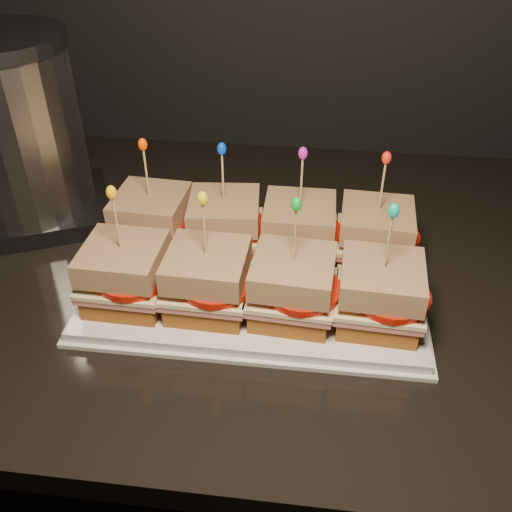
# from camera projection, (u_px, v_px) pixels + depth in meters

# --- Properties ---
(cabinet) EXTENTS (2.59, 0.71, 0.89)m
(cabinet) POSITION_uv_depth(u_px,v_px,m) (298.00, 457.00, 1.10)
(cabinet) COLOR black
(cabinet) RESTS_ON ground
(granite_slab) EXTENTS (2.63, 0.75, 0.03)m
(granite_slab) POSITION_uv_depth(u_px,v_px,m) (312.00, 269.00, 0.83)
(granite_slab) COLOR black
(granite_slab) RESTS_ON cabinet
(platter) EXTENTS (0.43, 0.27, 0.02)m
(platter) POSITION_uv_depth(u_px,v_px,m) (256.00, 284.00, 0.76)
(platter) COLOR silver
(platter) RESTS_ON granite_slab
(platter_rim) EXTENTS (0.44, 0.28, 0.01)m
(platter_rim) POSITION_uv_depth(u_px,v_px,m) (256.00, 287.00, 0.77)
(platter_rim) COLOR silver
(platter_rim) RESTS_ON granite_slab
(sandwich_0_bread_bot) EXTENTS (0.10, 0.10, 0.03)m
(sandwich_0_bread_bot) POSITION_uv_depth(u_px,v_px,m) (154.00, 236.00, 0.81)
(sandwich_0_bread_bot) COLOR brown
(sandwich_0_bread_bot) RESTS_ON platter
(sandwich_0_ham) EXTENTS (0.11, 0.10, 0.01)m
(sandwich_0_ham) POSITION_uv_depth(u_px,v_px,m) (153.00, 227.00, 0.80)
(sandwich_0_ham) COLOR #B65A5A
(sandwich_0_ham) RESTS_ON sandwich_0_bread_bot
(sandwich_0_cheese) EXTENTS (0.11, 0.11, 0.01)m
(sandwich_0_cheese) POSITION_uv_depth(u_px,v_px,m) (153.00, 222.00, 0.80)
(sandwich_0_cheese) COLOR beige
(sandwich_0_cheese) RESTS_ON sandwich_0_ham
(sandwich_0_tomato) EXTENTS (0.09, 0.09, 0.01)m
(sandwich_0_tomato) POSITION_uv_depth(u_px,v_px,m) (159.00, 221.00, 0.79)
(sandwich_0_tomato) COLOR #B71809
(sandwich_0_tomato) RESTS_ON sandwich_0_cheese
(sandwich_0_bread_top) EXTENTS (0.10, 0.10, 0.03)m
(sandwich_0_bread_top) POSITION_uv_depth(u_px,v_px,m) (150.00, 205.00, 0.78)
(sandwich_0_bread_top) COLOR #663110
(sandwich_0_bread_top) RESTS_ON sandwich_0_tomato
(sandwich_0_pick) EXTENTS (0.00, 0.00, 0.09)m
(sandwich_0_pick) POSITION_uv_depth(u_px,v_px,m) (147.00, 176.00, 0.76)
(sandwich_0_pick) COLOR tan
(sandwich_0_pick) RESTS_ON sandwich_0_bread_top
(sandwich_0_frill) EXTENTS (0.01, 0.01, 0.02)m
(sandwich_0_frill) POSITION_uv_depth(u_px,v_px,m) (143.00, 144.00, 0.73)
(sandwich_0_frill) COLOR #F34402
(sandwich_0_frill) RESTS_ON sandwich_0_pick
(sandwich_1_bread_bot) EXTENTS (0.10, 0.10, 0.03)m
(sandwich_1_bread_bot) POSITION_uv_depth(u_px,v_px,m) (225.00, 241.00, 0.80)
(sandwich_1_bread_bot) COLOR brown
(sandwich_1_bread_bot) RESTS_ON platter
(sandwich_1_ham) EXTENTS (0.11, 0.11, 0.01)m
(sandwich_1_ham) POSITION_uv_depth(u_px,v_px,m) (225.00, 232.00, 0.79)
(sandwich_1_ham) COLOR #B65A5A
(sandwich_1_ham) RESTS_ON sandwich_1_bread_bot
(sandwich_1_cheese) EXTENTS (0.11, 0.11, 0.01)m
(sandwich_1_cheese) POSITION_uv_depth(u_px,v_px,m) (225.00, 227.00, 0.79)
(sandwich_1_cheese) COLOR beige
(sandwich_1_cheese) RESTS_ON sandwich_1_ham
(sandwich_1_tomato) EXTENTS (0.09, 0.09, 0.01)m
(sandwich_1_tomato) POSITION_uv_depth(u_px,v_px,m) (232.00, 226.00, 0.78)
(sandwich_1_tomato) COLOR #B71809
(sandwich_1_tomato) RESTS_ON sandwich_1_cheese
(sandwich_1_bread_top) EXTENTS (0.10, 0.10, 0.03)m
(sandwich_1_bread_top) POSITION_uv_depth(u_px,v_px,m) (224.00, 210.00, 0.77)
(sandwich_1_bread_top) COLOR #663110
(sandwich_1_bread_top) RESTS_ON sandwich_1_tomato
(sandwich_1_pick) EXTENTS (0.00, 0.00, 0.09)m
(sandwich_1_pick) POSITION_uv_depth(u_px,v_px,m) (223.00, 180.00, 0.75)
(sandwich_1_pick) COLOR tan
(sandwich_1_pick) RESTS_ON sandwich_1_bread_top
(sandwich_1_frill) EXTENTS (0.01, 0.01, 0.02)m
(sandwich_1_frill) POSITION_uv_depth(u_px,v_px,m) (222.00, 149.00, 0.72)
(sandwich_1_frill) COLOR #033DDC
(sandwich_1_frill) RESTS_ON sandwich_1_pick
(sandwich_2_bread_bot) EXTENTS (0.09, 0.09, 0.03)m
(sandwich_2_bread_bot) POSITION_uv_depth(u_px,v_px,m) (298.00, 247.00, 0.79)
(sandwich_2_bread_bot) COLOR brown
(sandwich_2_bread_bot) RESTS_ON platter
(sandwich_2_ham) EXTENTS (0.10, 0.10, 0.01)m
(sandwich_2_ham) POSITION_uv_depth(u_px,v_px,m) (298.00, 237.00, 0.78)
(sandwich_2_ham) COLOR #B65A5A
(sandwich_2_ham) RESTS_ON sandwich_2_bread_bot
(sandwich_2_cheese) EXTENTS (0.10, 0.10, 0.01)m
(sandwich_2_cheese) POSITION_uv_depth(u_px,v_px,m) (299.00, 232.00, 0.78)
(sandwich_2_cheese) COLOR beige
(sandwich_2_cheese) RESTS_ON sandwich_2_ham
(sandwich_2_tomato) EXTENTS (0.09, 0.09, 0.01)m
(sandwich_2_tomato) POSITION_uv_depth(u_px,v_px,m) (308.00, 231.00, 0.77)
(sandwich_2_tomato) COLOR #B71809
(sandwich_2_tomato) RESTS_ON sandwich_2_cheese
(sandwich_2_bread_top) EXTENTS (0.09, 0.09, 0.03)m
(sandwich_2_bread_top) POSITION_uv_depth(u_px,v_px,m) (300.00, 215.00, 0.76)
(sandwich_2_bread_top) COLOR #663110
(sandwich_2_bread_top) RESTS_ON sandwich_2_tomato
(sandwich_2_pick) EXTENTS (0.00, 0.00, 0.09)m
(sandwich_2_pick) POSITION_uv_depth(u_px,v_px,m) (301.00, 185.00, 0.74)
(sandwich_2_pick) COLOR tan
(sandwich_2_pick) RESTS_ON sandwich_2_bread_top
(sandwich_2_frill) EXTENTS (0.01, 0.01, 0.02)m
(sandwich_2_frill) POSITION_uv_depth(u_px,v_px,m) (303.00, 153.00, 0.71)
(sandwich_2_frill) COLOR #C019A3
(sandwich_2_frill) RESTS_ON sandwich_2_pick
(sandwich_3_bread_bot) EXTENTS (0.10, 0.10, 0.03)m
(sandwich_3_bread_bot) POSITION_uv_depth(u_px,v_px,m) (372.00, 252.00, 0.78)
(sandwich_3_bread_bot) COLOR brown
(sandwich_3_bread_bot) RESTS_ON platter
(sandwich_3_ham) EXTENTS (0.11, 0.10, 0.01)m
(sandwich_3_ham) POSITION_uv_depth(u_px,v_px,m) (374.00, 242.00, 0.77)
(sandwich_3_ham) COLOR #B65A5A
(sandwich_3_ham) RESTS_ON sandwich_3_bread_bot
(sandwich_3_cheese) EXTENTS (0.11, 0.10, 0.01)m
(sandwich_3_cheese) POSITION_uv_depth(u_px,v_px,m) (375.00, 238.00, 0.77)
(sandwich_3_cheese) COLOR beige
(sandwich_3_cheese) RESTS_ON sandwich_3_ham
(sandwich_3_tomato) EXTENTS (0.09, 0.09, 0.01)m
(sandwich_3_tomato) POSITION_uv_depth(u_px,v_px,m) (385.00, 236.00, 0.76)
(sandwich_3_tomato) COLOR #B71809
(sandwich_3_tomato) RESTS_ON sandwich_3_cheese
(sandwich_3_bread_top) EXTENTS (0.10, 0.10, 0.03)m
(sandwich_3_bread_top) POSITION_uv_depth(u_px,v_px,m) (377.00, 220.00, 0.75)
(sandwich_3_bread_top) COLOR #663110
(sandwich_3_bread_top) RESTS_ON sandwich_3_tomato
(sandwich_3_pick) EXTENTS (0.00, 0.00, 0.09)m
(sandwich_3_pick) POSITION_uv_depth(u_px,v_px,m) (382.00, 190.00, 0.73)
(sandwich_3_pick) COLOR tan
(sandwich_3_pick) RESTS_ON sandwich_3_bread_top
(sandwich_3_frill) EXTENTS (0.01, 0.01, 0.02)m
(sandwich_3_frill) POSITION_uv_depth(u_px,v_px,m) (387.00, 158.00, 0.70)
(sandwich_3_frill) COLOR red
(sandwich_3_frill) RESTS_ON sandwich_3_pick
(sandwich_4_bread_bot) EXTENTS (0.09, 0.09, 0.03)m
(sandwich_4_bread_bot) POSITION_uv_depth(u_px,v_px,m) (128.00, 291.00, 0.72)
(sandwich_4_bread_bot) COLOR brown
(sandwich_4_bread_bot) RESTS_ON platter
(sandwich_4_ham) EXTENTS (0.10, 0.10, 0.01)m
(sandwich_4_ham) POSITION_uv_depth(u_px,v_px,m) (127.00, 281.00, 0.71)
(sandwich_4_ham) COLOR #B65A5A
(sandwich_4_ham) RESTS_ON sandwich_4_bread_bot
(sandwich_4_cheese) EXTENTS (0.11, 0.10, 0.01)m
(sandwich_4_cheese) POSITION_uv_depth(u_px,v_px,m) (126.00, 277.00, 0.70)
(sandwich_4_cheese) COLOR beige
(sandwich_4_cheese) RESTS_ON sandwich_4_ham
(sandwich_4_tomato) EXTENTS (0.09, 0.09, 0.01)m
(sandwich_4_tomato) POSITION_uv_depth(u_px,v_px,m) (133.00, 276.00, 0.69)
(sandwich_4_tomato) COLOR #B71809
(sandwich_4_tomato) RESTS_ON sandwich_4_cheese
(sandwich_4_bread_top) EXTENTS (0.10, 0.10, 0.03)m
(sandwich_4_bread_top) POSITION_uv_depth(u_px,v_px,m) (123.00, 258.00, 0.68)
(sandwich_4_bread_top) COLOR #663110
(sandwich_4_bread_top) RESTS_ON sandwich_4_tomato
(sandwich_4_pick) EXTENTS (0.00, 0.00, 0.09)m
(sandwich_4_pick) POSITION_uv_depth(u_px,v_px,m) (117.00, 226.00, 0.66)
(sandwich_4_pick) COLOR tan
(sandwich_4_pick) RESTS_ON sandwich_4_bread_top
(sandwich_4_frill) EXTENTS (0.01, 0.01, 0.02)m
(sandwich_4_frill) POSITION_uv_depth(u_px,v_px,m) (111.00, 192.00, 0.63)
(sandwich_4_frill) COLOR #FBA50E
(sandwich_4_frill) RESTS_ON sandwich_4_pick
(sandwich_5_bread_bot) EXTENTS (0.10, 0.10, 0.03)m
(sandwich_5_bread_bot) POSITION_uv_depth(u_px,v_px,m) (209.00, 298.00, 0.71)
(sandwich_5_bread_bot) COLOR brown
(sandwich_5_bread_bot) RESTS_ON platter
(sandwich_5_ham) EXTENTS (0.10, 0.10, 0.01)m
(sandwich_5_ham) POSITION_uv_depth(u_px,v_px,m) (208.00, 287.00, 0.70)
(sandwich_5_ham) COLOR #B65A5A
(sandwich_5_ham) RESTS_ON sandwich_5_bread_bot
(sandwich_5_cheese) EXTENTS (0.11, 0.10, 0.01)m
(sandwich_5_cheese) POSITION_uv_depth(u_px,v_px,m) (208.00, 283.00, 0.69)
(sandwich_5_cheese) COLOR beige
(sandwich_5_cheese) RESTS_ON sandwich_5_ham
(sandwich_5_tomato) EXTENTS (0.09, 0.09, 0.01)m
(sandwich_5_tomato) POSITION_uv_depth(u_px,v_px,m) (216.00, 282.00, 0.68)
(sandwich_5_tomato) COLOR #B71809
(sandwich_5_tomato) RESTS_ON sandwich_5_cheese
(sandwich_5_bread_top) EXTENTS (0.10, 0.10, 0.03)m
(sandwich_5_bread_top) POSITION_uv_depth(u_px,v_px,m) (207.00, 265.00, 0.67)
(sandwich_5_bread_top) COLOR #663110
(sandwich_5_bread_top) RESTS_ON sandwich_5_tomato
(sandwich_5_pick) EXTENTS (0.00, 0.00, 0.09)m
(sandwich_5_pick) POSITION_uv_depth(u_px,v_px,m) (205.00, 232.00, 0.65)
(sandwich_5_pick) COLOR tan
(sandwich_5_pick) RESTS_ON sandwich_5_bread_top
(sandwich_5_frill) EXTENTS (0.01, 0.01, 0.02)m
(sandwich_5_frill) POSITION_uv_depth(u_px,v_px,m) (202.00, 198.00, 0.62)
(sandwich_5_frill) COLOR yellow
(sandwich_5_frill) RESTS_ON sandwich_5_pick
(sandwich_6_bread_bot) EXTENTS (0.10, 0.10, 0.03)m
(sandwich_6_bread_bot) POSITION_uv_depth(u_px,v_px,m) (292.00, 305.00, 0.70)
(sandwich_6_bread_bot) COLOR brown
(sandwich_6_bread_bot) RESTS_ON platter
(sandwich_6_ham) EXTENTS (0.11, 0.10, 0.01)m
(sandwich_6_ham) POSITION_uv_depth(u_px,v_px,m) (292.00, 294.00, 0.69)
(sandwich_6_ham) COLOR #B65A5A
(sandwich_6_ham) RESTS_ON sandwich_6_bread_bot
(sandwich_6_cheese) EXTENTS (0.11, 0.11, 0.01)m
(sandwich_6_cheese) POSITION_uv_depth(u_px,v_px,m) (292.00, 290.00, 0.68)
(sandwich_6_cheese) COLOR beige
(sandwich_6_cheese) RESTS_ON sandwich_6_ham
(sandwich_6_tomato) EXTENTS (0.09, 0.09, 0.01)m
(sandwich_6_tomato) POSITION_uv_depth(u_px,v_px,m) (302.00, 289.00, 0.67)
(sandwich_6_tomato) COLOR #B71809
(sandwich_6_tomato) RESTS_ON sandwich_6_cheese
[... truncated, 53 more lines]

